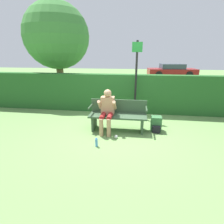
# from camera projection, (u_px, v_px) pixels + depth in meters

# --- Properties ---
(ground_plane) EXTENTS (40.00, 40.00, 0.00)m
(ground_plane) POSITION_uv_depth(u_px,v_px,m) (118.00, 130.00, 5.06)
(ground_plane) COLOR #668E4C
(hedge_back) EXTENTS (12.00, 0.37, 1.39)m
(hedge_back) POSITION_uv_depth(u_px,v_px,m) (123.00, 93.00, 6.44)
(hedge_back) COLOR #235623
(hedge_back) RESTS_ON ground
(park_bench) EXTENTS (1.62, 0.52, 0.85)m
(park_bench) POSITION_uv_depth(u_px,v_px,m) (118.00, 115.00, 4.98)
(park_bench) COLOR #334C33
(park_bench) RESTS_ON ground
(person_seated) EXTENTS (0.50, 0.66, 1.17)m
(person_seated) POSITION_uv_depth(u_px,v_px,m) (107.00, 109.00, 4.82)
(person_seated) COLOR tan
(person_seated) RESTS_ON ground
(backpack) EXTENTS (0.29, 0.35, 0.42)m
(backpack) POSITION_uv_depth(u_px,v_px,m) (156.00, 124.00, 4.95)
(backpack) COLOR #336638
(backpack) RESTS_ON ground
(water_bottle) EXTENTS (0.06, 0.06, 0.22)m
(water_bottle) POSITION_uv_depth(u_px,v_px,m) (96.00, 142.00, 4.14)
(water_bottle) COLOR #4C8CCC
(water_bottle) RESTS_ON ground
(signpost) EXTENTS (0.33, 0.09, 2.49)m
(signpost) POSITION_uv_depth(u_px,v_px,m) (136.00, 75.00, 5.80)
(signpost) COLOR black
(signpost) RESTS_ON ground
(parked_car) EXTENTS (4.36, 2.13, 1.18)m
(parked_car) POSITION_uv_depth(u_px,v_px,m) (172.00, 71.00, 15.87)
(parked_car) COLOR maroon
(parked_car) RESTS_ON ground
(tree) EXTENTS (2.89, 2.89, 4.27)m
(tree) POSITION_uv_depth(u_px,v_px,m) (57.00, 36.00, 7.81)
(tree) COLOR brown
(tree) RESTS_ON ground
(litter_crumple) EXTENTS (0.09, 0.09, 0.09)m
(litter_crumple) POSITION_uv_depth(u_px,v_px,m) (116.00, 137.00, 4.55)
(litter_crumple) COLOR silver
(litter_crumple) RESTS_ON ground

